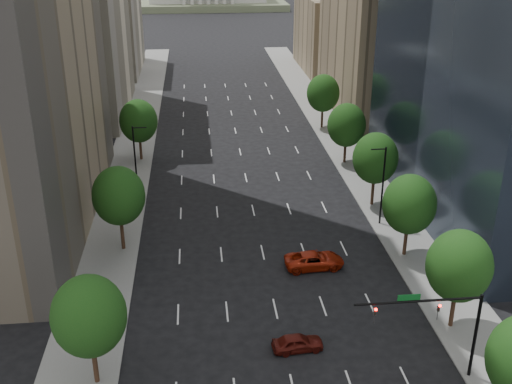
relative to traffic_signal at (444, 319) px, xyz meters
name	(u,v)px	position (x,y,z in m)	size (l,w,h in m)	color
sidewalk_left	(117,215)	(-26.03, 30.00, -5.10)	(6.00, 200.00, 0.15)	slate
sidewalk_right	(384,204)	(4.97, 30.00, -5.10)	(6.00, 200.00, 0.15)	slate
midrise_cream_left	(76,9)	(-35.53, 73.00, 12.33)	(14.00, 30.00, 35.00)	beige
filler_left	(106,30)	(-35.53, 106.00, 3.83)	(14.00, 26.00, 18.00)	beige
parking_tan_right	(378,23)	(14.47, 70.00, 9.83)	(14.00, 30.00, 30.00)	#8C7759
filler_right	(334,33)	(14.47, 103.00, 2.83)	(14.00, 26.00, 16.00)	#8C7759
tree_right_1	(459,266)	(3.47, 6.00, 0.58)	(5.20, 5.20, 8.75)	#382316
tree_right_2	(409,204)	(3.47, 18.00, 0.43)	(5.20, 5.20, 8.61)	#382316
tree_right_3	(375,158)	(3.47, 30.00, 0.72)	(5.20, 5.20, 8.89)	#382316
tree_right_4	(347,125)	(3.47, 44.00, 0.29)	(5.20, 5.20, 8.46)	#382316
tree_right_5	(323,93)	(3.47, 60.00, 0.58)	(5.20, 5.20, 8.75)	#382316
tree_left_0	(89,316)	(-24.53, 2.00, 0.58)	(5.20, 5.20, 8.75)	#382316
tree_left_1	(119,196)	(-24.53, 22.00, 0.79)	(5.20, 5.20, 8.97)	#382316
tree_left_2	(138,121)	(-24.53, 48.00, 0.50)	(5.20, 5.20, 8.68)	#382316
streetlight_rn	(382,184)	(2.91, 25.00, -0.33)	(1.70, 0.20, 9.00)	black
streetlight_ln	(136,160)	(-23.96, 35.00, -0.33)	(1.70, 0.20, 9.00)	black
traffic_signal	(444,319)	(0.00, 0.00, 0.00)	(9.12, 0.40, 7.38)	black
foothills	(235,2)	(24.14, 569.40, -42.95)	(720.00, 413.00, 263.00)	olive
car_maroon	(298,343)	(-9.53, 4.27, -4.49)	(1.61, 4.00, 1.36)	#4C120C
car_red_far	(314,260)	(-5.91, 16.55, -4.38)	(2.63, 5.71, 1.59)	#9C200B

